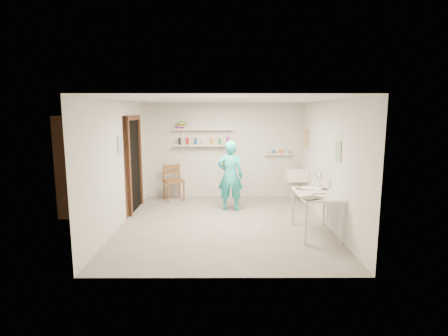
{
  "coord_description": "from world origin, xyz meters",
  "views": [
    {
      "loc": [
        -0.02,
        -6.59,
        2.18
      ],
      "look_at": [
        0.0,
        0.4,
        1.05
      ],
      "focal_mm": 28.0,
      "sensor_mm": 36.0,
      "label": 1
    }
  ],
  "objects_px": {
    "belfast_sink": "(296,174)",
    "wall_clock": "(229,163)",
    "wooden_chair": "(174,181)",
    "work_table": "(316,213)",
    "desk_lamp": "(321,176)",
    "man": "(230,176)"
  },
  "relations": [
    {
      "from": "wall_clock",
      "to": "work_table",
      "type": "xyz_separation_m",
      "value": [
        1.53,
        -1.78,
        -0.66
      ]
    },
    {
      "from": "wall_clock",
      "to": "wooden_chair",
      "type": "distance_m",
      "value": 1.6
    },
    {
      "from": "belfast_sink",
      "to": "man",
      "type": "xyz_separation_m",
      "value": [
        -1.61,
        -0.69,
        0.08
      ]
    },
    {
      "from": "wall_clock",
      "to": "desk_lamp",
      "type": "distance_m",
      "value": 2.17
    },
    {
      "from": "wooden_chair",
      "to": "desk_lamp",
      "type": "height_order",
      "value": "desk_lamp"
    },
    {
      "from": "belfast_sink",
      "to": "wall_clock",
      "type": "distance_m",
      "value": 1.74
    },
    {
      "from": "wall_clock",
      "to": "wooden_chair",
      "type": "bearing_deg",
      "value": 161.86
    },
    {
      "from": "man",
      "to": "desk_lamp",
      "type": "relative_size",
      "value": 11.0
    },
    {
      "from": "man",
      "to": "wall_clock",
      "type": "bearing_deg",
      "value": -74.72
    },
    {
      "from": "belfast_sink",
      "to": "wooden_chair",
      "type": "xyz_separation_m",
      "value": [
        -2.99,
        0.18,
        -0.21
      ]
    },
    {
      "from": "wooden_chair",
      "to": "work_table",
      "type": "bearing_deg",
      "value": -64.59
    },
    {
      "from": "wall_clock",
      "to": "desk_lamp",
      "type": "xyz_separation_m",
      "value": [
        1.72,
        -1.33,
        -0.06
      ]
    },
    {
      "from": "man",
      "to": "wall_clock",
      "type": "relative_size",
      "value": 5.56
    },
    {
      "from": "belfast_sink",
      "to": "desk_lamp",
      "type": "height_order",
      "value": "desk_lamp"
    },
    {
      "from": "man",
      "to": "desk_lamp",
      "type": "distance_m",
      "value": 2.03
    },
    {
      "from": "wall_clock",
      "to": "work_table",
      "type": "distance_m",
      "value": 2.44
    },
    {
      "from": "belfast_sink",
      "to": "man",
      "type": "relative_size",
      "value": 0.38
    },
    {
      "from": "belfast_sink",
      "to": "wall_clock",
      "type": "relative_size",
      "value": 2.14
    },
    {
      "from": "belfast_sink",
      "to": "man",
      "type": "distance_m",
      "value": 1.75
    },
    {
      "from": "man",
      "to": "wall_clock",
      "type": "height_order",
      "value": "man"
    },
    {
      "from": "wooden_chair",
      "to": "work_table",
      "type": "distance_m",
      "value": 3.77
    },
    {
      "from": "wall_clock",
      "to": "wooden_chair",
      "type": "relative_size",
      "value": 0.28
    }
  ]
}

